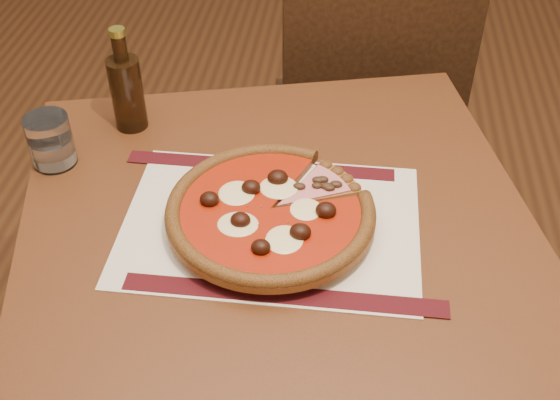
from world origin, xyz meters
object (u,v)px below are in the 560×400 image
object	(u,v)px
table	(279,268)
plate	(271,220)
chair_far	(364,118)
pizza	(270,210)
bottle	(127,90)
water_glass	(50,141)

from	to	relation	value
table	plate	distance (m)	0.11
chair_far	pizza	distance (m)	0.74
plate	bottle	bearing A→B (deg)	140.40
table	chair_far	xyz separation A→B (m)	(0.14, 0.66, -0.14)
table	chair_far	bearing A→B (deg)	78.38
water_glass	pizza	bearing A→B (deg)	-16.54
table	bottle	world-z (taller)	bottle
plate	bottle	distance (m)	0.38
chair_far	water_glass	world-z (taller)	chair_far
table	water_glass	xyz separation A→B (m)	(-0.40, 0.11, 0.15)
plate	water_glass	xyz separation A→B (m)	(-0.39, 0.11, 0.03)
water_glass	bottle	bearing A→B (deg)	50.42
bottle	chair_far	bearing A→B (deg)	44.85
chair_far	pizza	size ratio (longest dim) A/B	2.74
pizza	water_glass	size ratio (longest dim) A/B	3.55
plate	table	bearing A→B (deg)	27.27
chair_far	bottle	xyz separation A→B (m)	(-0.44, -0.43, 0.32)
bottle	water_glass	bearing A→B (deg)	-129.58
chair_far	bottle	size ratio (longest dim) A/B	4.54
table	plate	size ratio (longest dim) A/B	3.37
table	water_glass	world-z (taller)	water_glass
chair_far	pizza	bearing A→B (deg)	68.30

